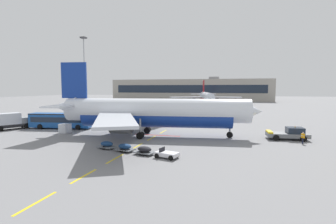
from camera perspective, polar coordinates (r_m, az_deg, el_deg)
name	(u,v)px	position (r m, az deg, el deg)	size (l,w,h in m)	color
ground	(282,125)	(60.50, 23.59, -2.69)	(400.00, 400.00, 0.00)	slate
apron_paint_markings	(179,123)	(59.63, 2.40, -2.36)	(8.00, 97.27, 0.01)	yellow
airliner_foreground	(152,112)	(42.98, -3.43, -0.06)	(34.79, 34.28, 12.20)	silver
pushback_tug	(289,134)	(44.59, 24.81, -4.30)	(6.23, 3.62, 2.08)	slate
airliner_far_center	(206,97)	(117.95, 8.31, 3.22)	(32.00, 32.80, 11.60)	silver
apron_shuttle_bus	(61,120)	(55.20, -22.22, -1.54)	(12.30, 4.58, 3.00)	#194C99
fuel_service_truck	(97,115)	(62.87, -15.20, -0.64)	(3.82, 7.35, 3.14)	black
ground_power_truck	(10,121)	(58.32, -31.09, -1.67)	(5.37, 7.32, 3.14)	black
baggage_train	(135,149)	(32.56, -7.28, -7.93)	(11.60, 4.33, 1.14)	silver
ground_crew_worker	(303,137)	(42.09, 27.28, -4.88)	(0.45, 0.63, 1.67)	#191E38
uld_cargo_container	(65,128)	(49.80, -21.50, -3.33)	(1.72, 1.69, 1.60)	#B7BCC6
apron_light_mast_near	(84,65)	(95.24, -17.76, 9.65)	(1.80, 1.80, 25.05)	slate
terminal_satellite	(190,90)	(168.38, 4.91, 4.82)	(99.22, 20.01, 14.65)	#9E998E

